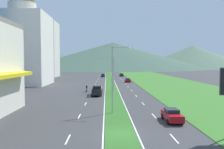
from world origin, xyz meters
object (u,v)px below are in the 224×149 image
at_px(street_lamp_near, 114,75).
at_px(car_4, 121,75).
at_px(car_1, 172,115).
at_px(car_6, 103,75).
at_px(motorcycle_rider, 87,89).
at_px(car_2, 98,88).
at_px(pickup_truck_0, 97,91).
at_px(car_5, 128,80).
at_px(street_lamp_mid, 112,71).

xyz_separation_m(street_lamp_near, car_4, (6.86, 87.45, -4.72)).
bearing_deg(car_1, car_4, -179.91).
xyz_separation_m(car_6, motorcycle_rider, (-3.15, -57.78, -0.05)).
relative_size(street_lamp_near, car_6, 2.01).
xyz_separation_m(car_2, pickup_truck_0, (-0.12, -6.96, 0.23)).
bearing_deg(car_2, car_5, -20.52).
relative_size(car_4, car_5, 1.07).
bearing_deg(car_5, pickup_truck_0, -16.72).
bearing_deg(pickup_truck_0, car_1, -155.90).
bearing_deg(motorcycle_rider, car_5, -25.15).
distance_m(car_5, pickup_truck_0, 35.11).
bearing_deg(street_lamp_mid, car_6, 93.21).
bearing_deg(pickup_truck_0, street_lamp_near, -169.92).
height_order(street_lamp_near, car_1, street_lamp_near).
xyz_separation_m(street_lamp_mid, car_4, (6.53, 62.27, -4.29)).
bearing_deg(car_1, street_lamp_mid, -167.41).
bearing_deg(car_4, car_1, 0.09).
bearing_deg(car_1, pickup_truck_0, -155.90).
xyz_separation_m(car_1, car_2, (-10.13, 29.86, -0.05)).
distance_m(street_lamp_near, pickup_truck_0, 19.06).
bearing_deg(pickup_truck_0, street_lamp_mid, -27.19).
xyz_separation_m(street_lamp_near, car_6, (-2.86, 82.20, -4.70)).
height_order(car_1, pickup_truck_0, pickup_truck_0).
height_order(car_1, motorcycle_rider, motorcycle_rider).
height_order(car_5, pickup_truck_0, pickup_truck_0).
relative_size(street_lamp_mid, car_2, 1.97).
relative_size(car_1, motorcycle_rider, 2.20).
distance_m(car_6, motorcycle_rider, 57.86).
height_order(car_4, car_6, car_6).
height_order(car_5, car_6, car_6).
bearing_deg(car_6, car_4, -61.66).
xyz_separation_m(car_1, car_5, (-0.15, 56.53, -0.06)).
bearing_deg(car_4, car_5, -0.01).
distance_m(car_2, car_6, 57.02).
height_order(car_4, pickup_truck_0, pickup_truck_0).
xyz_separation_m(car_1, car_4, (-0.14, 92.13, -0.02)).
distance_m(car_4, car_5, 35.60).
bearing_deg(car_5, car_6, -162.24).
height_order(car_2, pickup_truck_0, pickup_truck_0).
distance_m(car_2, car_4, 63.06).
relative_size(car_5, pickup_truck_0, 0.82).
bearing_deg(street_lamp_near, motorcycle_rider, 103.84).
height_order(street_lamp_mid, car_1, street_lamp_mid).
xyz_separation_m(street_lamp_mid, motorcycle_rider, (-6.35, -0.76, -4.33)).
distance_m(car_2, car_5, 28.47).
height_order(street_lamp_mid, pickup_truck_0, street_lamp_mid).
bearing_deg(car_2, car_4, -9.11).
bearing_deg(motorcycle_rider, street_lamp_near, -166.16).
distance_m(street_lamp_near, car_5, 52.52).
relative_size(street_lamp_mid, motorcycle_rider, 4.34).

